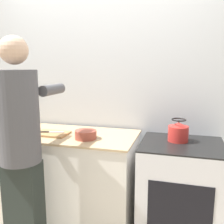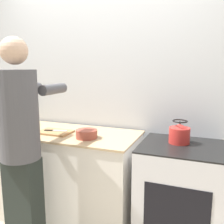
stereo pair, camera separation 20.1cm
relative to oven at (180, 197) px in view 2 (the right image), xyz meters
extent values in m
cube|color=silver|center=(-0.80, 0.41, 0.85)|extent=(8.00, 0.05, 2.60)
cube|color=silver|center=(-1.18, 0.02, -0.01)|extent=(1.54, 0.64, 0.89)
cube|color=tan|center=(-1.18, 0.02, 0.44)|extent=(1.56, 0.66, 0.02)
cube|color=silver|center=(0.00, 0.00, -0.01)|extent=(0.68, 0.60, 0.89)
cube|color=black|center=(0.00, 0.00, 0.45)|extent=(0.68, 0.60, 0.01)
cube|color=black|center=(0.00, -0.29, 0.04)|extent=(0.48, 0.01, 0.39)
cube|color=#232A26|center=(-1.18, -0.54, -0.04)|extent=(0.28, 0.17, 0.83)
cylinder|color=#4C4C51|center=(-1.18, -0.54, 0.72)|extent=(0.31, 0.31, 0.69)
sphere|color=#D1A889|center=(-1.18, -0.54, 1.20)|extent=(0.20, 0.20, 0.20)
cylinder|color=#4C4C51|center=(-1.31, -0.25, 0.90)|extent=(0.09, 0.30, 0.09)
cylinder|color=#4C4C51|center=(-1.05, -0.25, 0.90)|extent=(0.09, 0.30, 0.09)
cube|color=#A87A4C|center=(-1.19, -0.05, 0.46)|extent=(0.31, 0.22, 0.02)
cube|color=silver|center=(-1.15, -0.02, 0.47)|extent=(0.14, 0.07, 0.01)
cube|color=black|center=(-1.26, -0.05, 0.47)|extent=(0.09, 0.05, 0.01)
cylinder|color=red|center=(-0.04, 0.06, 0.52)|extent=(0.17, 0.17, 0.13)
cone|color=red|center=(-0.04, 0.06, 0.60)|extent=(0.14, 0.14, 0.03)
sphere|color=black|center=(-0.04, 0.06, 0.63)|extent=(0.02, 0.02, 0.02)
torus|color=black|center=(-0.04, 0.06, 0.64)|extent=(0.12, 0.12, 0.01)
cylinder|color=#9E4738|center=(-0.83, -0.09, 0.49)|extent=(0.19, 0.19, 0.08)
cylinder|color=tan|center=(-1.69, 0.11, 0.53)|extent=(0.15, 0.15, 0.16)
cylinder|color=#28231E|center=(-1.69, 0.11, 0.62)|extent=(0.15, 0.15, 0.01)
camera|label=1|loc=(-0.03, -2.08, 1.08)|focal=40.00mm
camera|label=2|loc=(0.16, -2.02, 1.08)|focal=40.00mm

